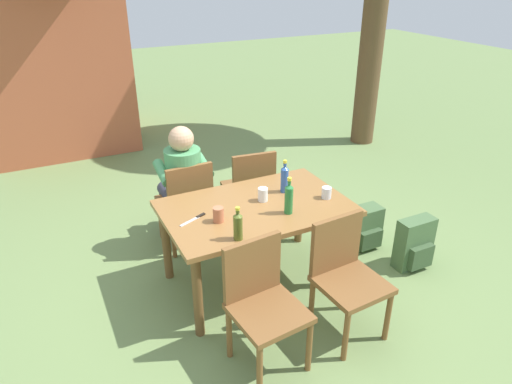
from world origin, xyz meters
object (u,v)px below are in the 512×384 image
bottle_blue (285,178)px  table_knife (195,219)px  chair_far_left (187,200)px  cup_terracotta (218,215)px  chair_near_right (345,272)px  chair_near_left (262,299)px  brick_kiosk (47,36)px  cup_white (263,194)px  bottle_olive (238,226)px  dining_table (256,216)px  bottle_green (289,198)px  chair_far_right (250,187)px  person_in_white_shirt (182,179)px  backpack_by_near_side (415,244)px  backpack_by_far_side (364,228)px  cup_glass (327,193)px

bottle_blue → table_knife: size_ratio=1.23×
chair_far_left → cup_terracotta: (-0.03, -0.85, 0.29)m
chair_near_right → chair_near_left: bearing=-180.0°
table_knife → brick_kiosk: size_ratio=0.08×
cup_white → cup_terracotta: size_ratio=0.97×
chair_near_left → chair_near_right: size_ratio=1.00×
chair_near_left → cup_white: chair_near_left is taller
bottle_olive → cup_white: size_ratio=2.26×
chair_far_left → brick_kiosk: brick_kiosk is taller
dining_table → bottle_green: 0.35m
cup_terracotta → table_knife: bearing=143.9°
chair_near_right → table_knife: chair_near_right is taller
chair_far_right → bottle_olive: bearing=-119.3°
person_in_white_shirt → bottle_green: size_ratio=4.00×
backpack_by_near_side → backpack_by_far_side: backpack_by_near_side is taller
chair_near_left → cup_glass: (0.90, 0.63, 0.28)m
chair_far_right → bottle_green: bearing=-98.6°
brick_kiosk → bottle_olive: bearing=-81.4°
chair_far_left → cup_glass: bearing=-45.0°
table_knife → brick_kiosk: 4.43m
chair_near_right → chair_far_right: bearing=90.1°
dining_table → brick_kiosk: bearing=103.4°
backpack_by_far_side → table_knife: bearing=-179.2°
cup_white → backpack_by_near_side: 1.44m
brick_kiosk → dining_table: bearing=-76.6°
brick_kiosk → person_in_white_shirt: bearing=-78.5°
dining_table → bottle_olive: bottle_olive is taller
person_in_white_shirt → cup_terracotta: size_ratio=10.39×
chair_far_left → backpack_by_far_side: chair_far_left is taller
cup_white → cup_glass: bearing=-20.9°
chair_far_left → brick_kiosk: bearing=101.2°
cup_terracotta → backpack_by_far_side: 1.62m
cup_terracotta → brick_kiosk: size_ratio=0.04×
bottle_olive → cup_terracotta: bearing=96.0°
bottle_green → table_knife: 0.72m
chair_far_right → person_in_white_shirt: (-0.64, 0.11, 0.17)m
table_knife → cup_terracotta: bearing=-36.1°
backpack_by_far_side → brick_kiosk: brick_kiosk is taller
chair_far_right → cup_glass: 0.97m
chair_near_left → dining_table: bearing=66.3°
table_knife → backpack_by_far_side: table_knife is taller
chair_near_right → backpack_by_far_side: chair_near_right is taller
person_in_white_shirt → bottle_olive: size_ratio=4.76×
chair_near_right → brick_kiosk: 5.38m
person_in_white_shirt → cup_terracotta: bearing=-91.7°
bottle_green → table_knife: (-0.67, 0.22, -0.12)m
chair_near_right → bottle_olive: bearing=149.3°
cup_terracotta → backpack_by_near_side: 1.81m
table_knife → chair_far_right: bearing=42.5°
cup_terracotta → backpack_by_far_side: cup_terracotta is taller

